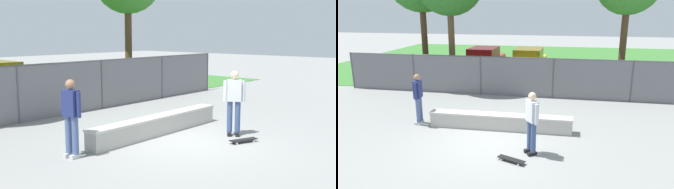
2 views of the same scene
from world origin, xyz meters
TOP-DOWN VIEW (x-y plane):
  - ground_plane at (0.00, 0.00)m, footprint 80.00×80.00m
  - grass_strip at (0.00, 15.72)m, footprint 29.08×20.00m
  - concrete_ledge at (0.12, 1.13)m, footprint 4.92×0.54m
  - skateboarder at (1.39, -0.58)m, footprint 0.42×0.51m
  - skateboard at (0.92, -1.19)m, footprint 0.82×0.48m
  - chainlink_fence at (0.00, 5.42)m, footprint 17.15×0.07m
  - car_red at (-2.81, 10.35)m, footprint 2.11×4.25m
  - car_yellow at (-0.01, 10.46)m, footprint 2.11×4.25m
  - bystander at (-2.82, 1.12)m, footprint 0.31×0.60m

SIDE VIEW (x-z plane):
  - ground_plane at x=0.00m, z-range 0.00..0.00m
  - grass_strip at x=0.00m, z-range 0.00..0.02m
  - skateboard at x=0.92m, z-range 0.03..0.12m
  - concrete_ledge at x=0.12m, z-range 0.00..0.54m
  - car_red at x=-2.81m, z-range 0.01..1.67m
  - car_yellow at x=-0.01m, z-range 0.01..1.67m
  - skateboarder at x=1.39m, z-range 0.10..1.92m
  - bystander at x=-2.82m, z-range 0.10..1.92m
  - chainlink_fence at x=0.00m, z-range 0.08..1.94m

